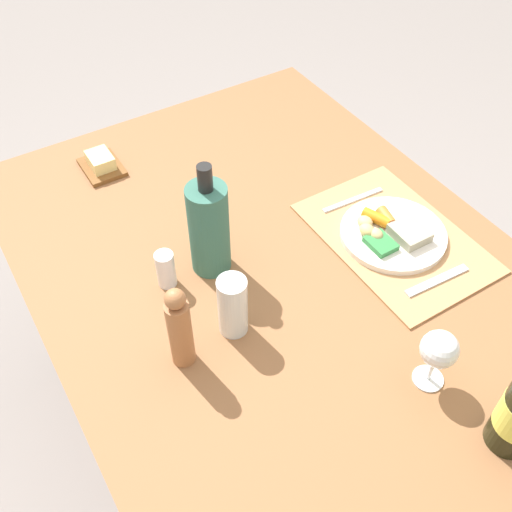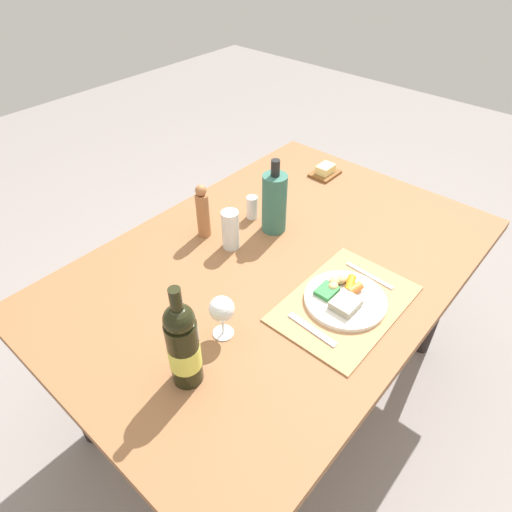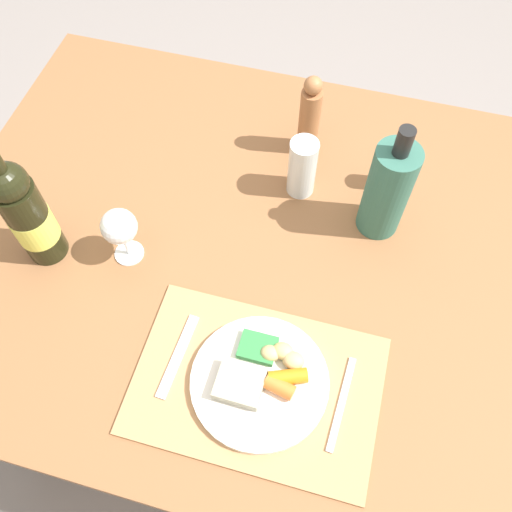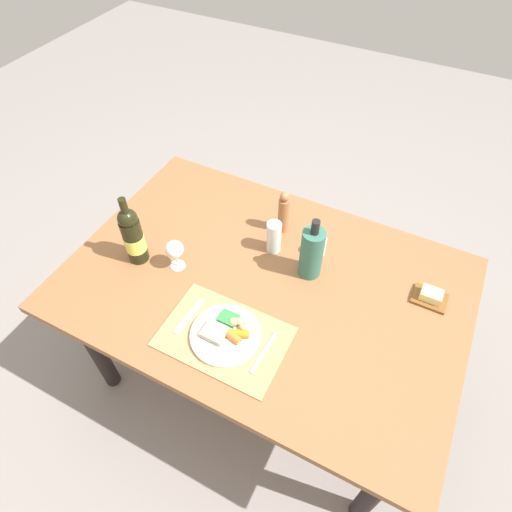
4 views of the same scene
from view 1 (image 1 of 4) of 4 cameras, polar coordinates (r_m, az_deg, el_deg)
The scene contains 12 objects.
ground_plane at distance 2.00m, azimuth 2.44°, elevation -16.89°, with size 8.00×8.00×0.00m, color gray.
dining_table at distance 1.43m, azimuth 3.28°, elevation -4.97°, with size 1.58×1.07×0.77m.
placemat at distance 1.48m, azimuth 13.20°, elevation 1.74°, with size 0.46×0.31×0.01m, color tan.
dinner_plate at distance 1.47m, azimuth 12.93°, elevation 2.20°, with size 0.26×0.26×0.04m.
fork at distance 1.41m, azimuth 17.02°, elevation -2.26°, with size 0.02×0.17×0.01m, color silver.
knife at distance 1.56m, azimuth 9.30°, elevation 5.35°, with size 0.01×0.18×0.01m, color silver.
pepper_mill at distance 1.15m, azimuth -7.36°, elevation -6.95°, with size 0.05×0.05×0.21m.
wine_glass at distance 1.17m, azimuth 17.20°, elevation -8.69°, with size 0.07×0.07×0.14m.
water_tumbler at distance 1.22m, azimuth -2.25°, elevation -5.10°, with size 0.06×0.06×0.15m.
salt_shaker at distance 1.33m, azimuth -8.68°, elevation -1.27°, with size 0.04×0.04×0.09m, color white.
butter_dish at distance 1.69m, azimuth -14.67°, elevation 8.60°, with size 0.13×0.10×0.05m.
cooler_bottle at distance 1.31m, azimuth -4.55°, elevation 2.71°, with size 0.09×0.09×0.29m.
Camera 1 is at (-0.71, 0.53, 1.80)m, focal length 41.57 mm.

